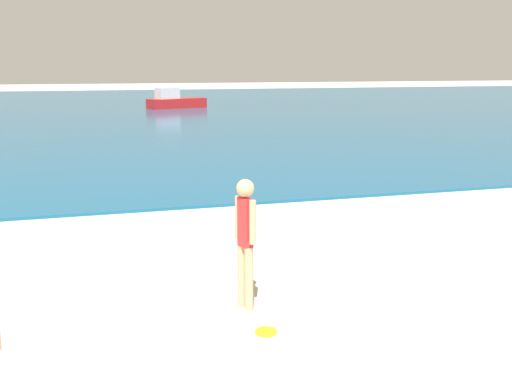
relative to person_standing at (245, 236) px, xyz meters
name	(u,v)px	position (x,y,z in m)	size (l,w,h in m)	color
water	(123,108)	(1.32, 35.15, -0.84)	(160.00, 60.00, 0.06)	#14567F
person_standing	(245,236)	(0.00, 0.00, 0.00)	(0.20, 0.34, 1.54)	#DDAD84
frisbee	(266,332)	(0.02, -0.72, -0.86)	(0.23, 0.23, 0.03)	yellow
boat_far	(175,101)	(4.54, 33.55, -0.36)	(4.07, 2.58, 1.32)	red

